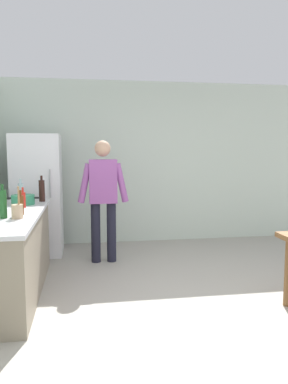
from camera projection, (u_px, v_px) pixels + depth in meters
ground_plane at (212, 313)px, 3.63m from camera, size 14.00×14.00×0.00m
wall_back at (155, 163)px, 6.42m from camera, size 6.40×0.12×2.70m
kitchen_counter at (11, 254)px, 4.05m from camera, size 0.64×2.20×0.90m
refrigerator at (37, 195)px, 5.58m from camera, size 0.70×0.67×1.80m
person at (103, 193)px, 5.18m from camera, size 0.70×0.22×1.70m
cooking_pot at (23, 200)px, 4.63m from camera, size 0.40×0.28×0.12m
utensil_jar at (17, 211)px, 3.70m from camera, size 0.11×0.11×0.32m
bottle_wine_dark at (42, 190)px, 4.88m from camera, size 0.08×0.08×0.34m
bottle_wine_green at (3, 204)px, 3.71m from camera, size 0.08×0.08×0.34m
bottle_beer_brown at (21, 205)px, 3.91m from camera, size 0.06×0.06×0.26m
bottle_water_clear at (21, 192)px, 4.85m from camera, size 0.07×0.07×0.30m
bottle_sauce_red at (23, 200)px, 4.37m from camera, size 0.06×0.06×0.24m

